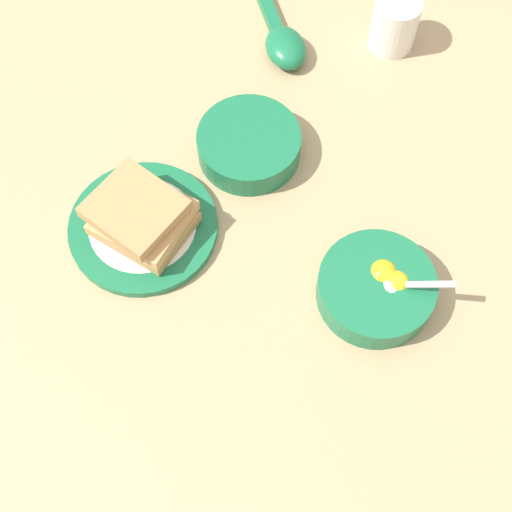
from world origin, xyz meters
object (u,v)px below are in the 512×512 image
Objects in this scene: drinking_cup at (395,22)px; toast_plate at (143,227)px; egg_bowl at (376,288)px; congee_bowl at (248,144)px; toast_sandwich at (141,217)px; soup_spoon at (283,41)px.

toast_plate is at bearing 128.69° from drinking_cup.
egg_bowl is 0.25m from congee_bowl.
toast_sandwich is 1.08× the size of congee_bowl.
toast_sandwich is 0.17m from congee_bowl.
egg_bowl is 0.84× the size of soup_spoon.
egg_bowl is 0.38m from soup_spoon.
egg_bowl reaches higher than toast_sandwich.
toast_plate is at bearing 68.67° from egg_bowl.
egg_bowl is 0.39m from drinking_cup.
toast_sandwich is at bearing 129.30° from drinking_cup.
drinking_cup reaches higher than toast_plate.
congee_bowl is at bearing 129.37° from drinking_cup.
egg_bowl is 1.96× the size of drinking_cup.
toast_plate is at bearing 29.92° from toast_sandwich.
toast_sandwich is 0.34m from soup_spoon.
soup_spoon is at bearing 90.48° from drinking_cup.
soup_spoon is (0.38, 0.07, -0.01)m from egg_bowl.
soup_spoon is 1.32× the size of congee_bowl.
soup_spoon is at bearing -35.06° from toast_plate.
soup_spoon is 0.18m from congee_bowl.
egg_bowl is 0.81× the size of toast_plate.
toast_plate is 0.03m from toast_sandwich.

